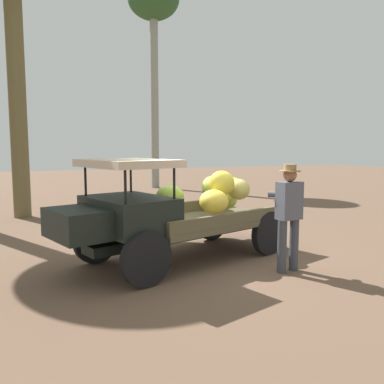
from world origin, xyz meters
name	(u,v)px	position (x,y,z in m)	size (l,w,h in m)	color
ground_plane	(201,258)	(0.00, 0.00, 0.00)	(60.00, 60.00, 0.00)	brown
truck	(170,212)	(0.60, 0.02, 0.90)	(4.66, 2.85, 1.86)	black
farmer	(289,211)	(-1.04, 1.24, 1.02)	(0.52, 0.48, 1.78)	#3F434D
forest_tree_2	(154,9)	(-2.89, -12.74, 8.69)	(2.51, 2.51, 10.16)	gray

